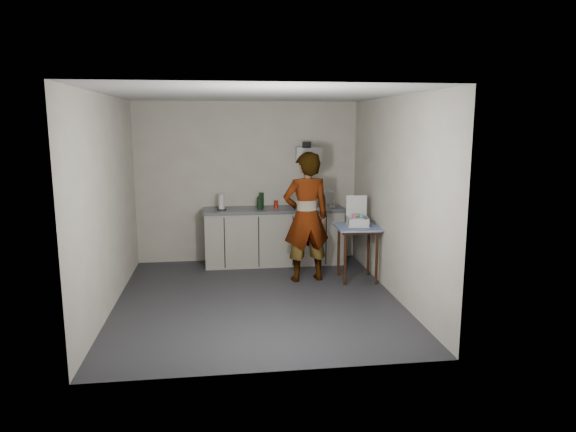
{
  "coord_description": "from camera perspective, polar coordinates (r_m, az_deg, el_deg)",
  "views": [
    {
      "loc": [
        -0.45,
        -6.37,
        2.26
      ],
      "look_at": [
        0.46,
        0.45,
        1.01
      ],
      "focal_mm": 32.0,
      "sensor_mm": 36.0,
      "label": 1
    }
  ],
  "objects": [
    {
      "name": "dish_rack",
      "position": [
        8.31,
        3.67,
        1.4
      ],
      "size": [
        0.4,
        0.3,
        0.28
      ],
      "color": "silver",
      "rests_on": "kitchen_counter"
    },
    {
      "name": "paper_towel",
      "position": [
        8.12,
        -7.39,
        1.53
      ],
      "size": [
        0.14,
        0.14,
        0.25
      ],
      "color": "black",
      "rests_on": "kitchen_counter"
    },
    {
      "name": "wall_right",
      "position": [
        6.82,
        11.64,
        2.02
      ],
      "size": [
        0.02,
        4.0,
        2.6
      ],
      "primitive_type": "cube",
      "color": "beige",
      "rests_on": "ground"
    },
    {
      "name": "wall_back",
      "position": [
        8.43,
        -4.52,
        3.75
      ],
      "size": [
        3.6,
        0.02,
        2.6
      ],
      "primitive_type": "cube",
      "color": "beige",
      "rests_on": "ground"
    },
    {
      "name": "wall_left",
      "position": [
        6.58,
        -19.28,
        1.35
      ],
      "size": [
        0.02,
        4.0,
        2.6
      ],
      "primitive_type": "cube",
      "color": "beige",
      "rests_on": "ground"
    },
    {
      "name": "ground",
      "position": [
        6.78,
        -3.42,
        -9.18
      ],
      "size": [
        4.0,
        4.0,
        0.0
      ],
      "primitive_type": "plane",
      "color": "#2C2D32",
      "rests_on": "ground"
    },
    {
      "name": "wall_shelf",
      "position": [
        8.43,
        2.31,
        6.83
      ],
      "size": [
        0.42,
        0.18,
        0.37
      ],
      "color": "silver",
      "rests_on": "ground"
    },
    {
      "name": "soap_bottle",
      "position": [
        8.1,
        -3.14,
        1.68
      ],
      "size": [
        0.11,
        0.11,
        0.27
      ],
      "primitive_type": "imported",
      "rotation": [
        0.0,
        0.0,
        0.1
      ],
      "color": "black",
      "rests_on": "kitchen_counter"
    },
    {
      "name": "dark_bottle",
      "position": [
        8.2,
        -2.95,
        1.74
      ],
      "size": [
        0.07,
        0.07,
        0.25
      ],
      "primitive_type": "cylinder",
      "color": "black",
      "rests_on": "kitchen_counter"
    },
    {
      "name": "soda_can",
      "position": [
        8.24,
        -1.34,
        1.32
      ],
      "size": [
        0.06,
        0.06,
        0.12
      ],
      "primitive_type": "cylinder",
      "color": "#B62112",
      "rests_on": "kitchen_counter"
    },
    {
      "name": "standing_man",
      "position": [
        7.33,
        2.04,
        -0.12
      ],
      "size": [
        0.74,
        0.54,
        1.86
      ],
      "primitive_type": "imported",
      "rotation": [
        0.0,
        0.0,
        3.29
      ],
      "color": "#B2A593",
      "rests_on": "ground"
    },
    {
      "name": "side_table",
      "position": [
        7.45,
        7.75,
        -1.91
      ],
      "size": [
        0.63,
        0.63,
        0.8
      ],
      "rotation": [
        0.0,
        0.0,
        -0.03
      ],
      "color": "#32170B",
      "rests_on": "ground"
    },
    {
      "name": "bakery_box",
      "position": [
        7.46,
        7.72,
        -0.34
      ],
      "size": [
        0.34,
        0.34,
        0.42
      ],
      "rotation": [
        0.0,
        0.0,
        -0.13
      ],
      "color": "silver",
      "rests_on": "side_table"
    },
    {
      "name": "kitchen_counter",
      "position": [
        8.32,
        -1.57,
        -2.41
      ],
      "size": [
        2.24,
        0.62,
        0.91
      ],
      "color": "black",
      "rests_on": "ground"
    },
    {
      "name": "ceiling",
      "position": [
        6.4,
        -3.67,
        13.3
      ],
      "size": [
        3.6,
        4.0,
        0.01
      ],
      "primitive_type": "cube",
      "color": "silver",
      "rests_on": "wall_back"
    }
  ]
}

